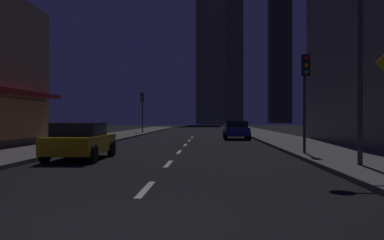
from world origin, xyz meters
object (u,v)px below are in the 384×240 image
(traffic_light_far_left, at_px, (142,104))
(car_parked_far, at_px, (236,130))
(traffic_light_near_right, at_px, (305,81))
(car_parked_near, at_px, (81,141))
(street_lamp_right, at_px, (334,9))
(fire_hydrant_far_left, at_px, (89,138))

(traffic_light_far_left, bearing_deg, car_parked_far, -48.15)
(traffic_light_near_right, distance_m, traffic_light_far_left, 27.22)
(car_parked_near, relative_size, car_parked_far, 1.00)
(street_lamp_right, bearing_deg, car_parked_near, 163.13)
(fire_hydrant_far_left, xyz_separation_m, traffic_light_near_right, (11.40, -7.32, 2.74))
(traffic_light_far_left, bearing_deg, car_parked_near, -85.90)
(car_parked_far, relative_size, fire_hydrant_far_left, 6.48)
(fire_hydrant_far_left, height_order, traffic_light_near_right, traffic_light_near_right)
(car_parked_far, bearing_deg, car_parked_near, -113.77)
(car_parked_near, relative_size, traffic_light_far_left, 1.01)
(traffic_light_far_left, xyz_separation_m, street_lamp_right, (10.88, -29.23, 1.87))
(car_parked_near, distance_m, traffic_light_far_left, 26.69)
(car_parked_far, bearing_deg, traffic_light_far_left, 131.85)
(car_parked_far, xyz_separation_m, street_lamp_right, (1.78, -19.07, 4.33))
(car_parked_near, distance_m, traffic_light_near_right, 9.56)
(car_parked_far, bearing_deg, traffic_light_near_right, -82.65)
(traffic_light_near_right, bearing_deg, traffic_light_far_left, 113.84)
(car_parked_near, relative_size, fire_hydrant_far_left, 6.48)
(fire_hydrant_far_left, distance_m, traffic_light_near_right, 13.82)
(car_parked_near, xyz_separation_m, fire_hydrant_far_left, (-2.30, 8.93, -0.29))
(car_parked_near, relative_size, street_lamp_right, 0.64)
(car_parked_near, bearing_deg, traffic_light_near_right, 10.05)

